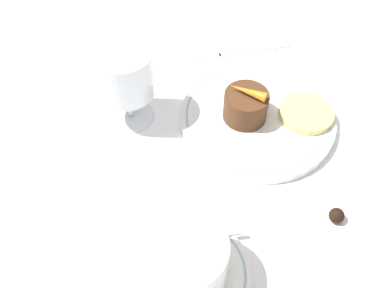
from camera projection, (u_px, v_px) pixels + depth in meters
ground_plane at (219, 115)px, 0.66m from camera, size 3.00×3.00×0.00m
dinner_plate at (257, 118)px, 0.64m from camera, size 0.22×0.22×0.01m
saucer at (188, 274)px, 0.50m from camera, size 0.14×0.14×0.01m
coffee_cup at (184, 258)px, 0.47m from camera, size 0.12×0.09×0.07m
spoon at (186, 240)px, 0.52m from camera, size 0.02×0.11×0.00m
wine_glass at (125, 77)px, 0.60m from camera, size 0.08×0.08×0.12m
fork at (229, 54)px, 0.74m from camera, size 0.03×0.17×0.01m
dessert_cake at (246, 106)px, 0.62m from camera, size 0.06×0.06×0.04m
carrot_garnish at (248, 91)px, 0.60m from camera, size 0.04×0.05×0.01m
pineapple_slice at (306, 113)px, 0.63m from camera, size 0.08×0.08×0.01m
chocolate_truffle at (337, 216)px, 0.54m from camera, size 0.02×0.02×0.02m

